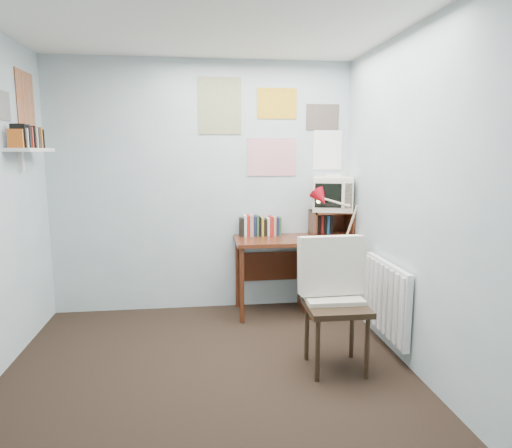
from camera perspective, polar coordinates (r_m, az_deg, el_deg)
The scene contains 13 objects.
ground at distance 3.29m, azimuth -5.76°, elevation -20.28°, with size 3.50×3.50×0.00m, color black.
back_wall at distance 4.63m, azimuth -6.65°, elevation 4.57°, with size 3.00×0.02×2.50m, color silver.
right_wall at distance 3.28m, azimuth 21.05°, elevation 2.19°, with size 0.02×3.50×2.50m, color silver.
desk at distance 4.67m, azimuth 8.19°, elevation -5.94°, with size 1.20×0.55×0.76m.
desk_chair at distance 3.45m, azimuth 10.04°, elevation -10.25°, with size 0.49×0.47×0.95m, color black.
desk_lamp at distance 4.46m, azimuth 12.32°, elevation 0.80°, with size 0.31×0.27×0.44m, color #B00B19.
tv_riser at distance 4.71m, azimuth 9.35°, elevation 0.12°, with size 0.40×0.30×0.25m, color #552513.
crt_tv at distance 4.70m, azimuth 9.61°, elevation 3.91°, with size 0.39×0.36×0.37m, color beige.
book_row at distance 4.64m, azimuth 1.63°, elevation -0.08°, with size 0.60×0.14×0.22m, color #552513.
radiator at distance 3.92m, azimuth 15.99°, elevation -8.93°, with size 0.09×0.80×0.60m, color white.
wall_shelf at distance 4.19m, azimuth -26.36°, elevation 8.30°, with size 0.20×0.62×0.24m, color white.
posters_back at distance 4.68m, azimuth 2.01°, elevation 12.03°, with size 1.20×0.01×0.90m, color white.
posters_left at distance 4.24m, azimuth -27.97°, elevation 13.35°, with size 0.01×0.70×0.60m, color white.
Camera 1 is at (-0.06, -2.87, 1.61)m, focal length 32.00 mm.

